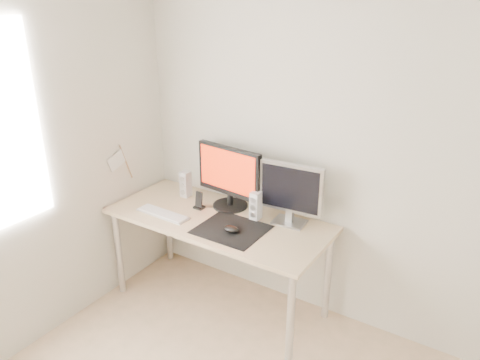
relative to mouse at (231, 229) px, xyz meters
The scene contains 11 objects.
wall_back 1.01m from the mouse, 34.03° to the left, with size 3.50×3.50×0.00m, color silver.
mousepad 0.04m from the mouse, 123.69° to the left, with size 0.45×0.40×0.00m, color black.
mouse is the anchor object (origin of this frame).
desk 0.25m from the mouse, 147.73° to the left, with size 1.60×0.70×0.73m.
main_monitor 0.46m from the mouse, 125.69° to the left, with size 0.55×0.29×0.47m.
second_monitor 0.47m from the mouse, 50.86° to the left, with size 0.45×0.18×0.43m.
speaker_left 0.69m from the mouse, 154.70° to the left, with size 0.07×0.08×0.20m.
speaker_right 0.27m from the mouse, 82.33° to the left, with size 0.07×0.08×0.20m.
keyboard 0.56m from the mouse, behind, with size 0.42×0.13×0.02m.
phone_dock 0.44m from the mouse, 156.47° to the left, with size 0.07×0.06×0.13m.
pennant 1.03m from the mouse, behind, with size 0.01×0.23×0.29m.
Camera 1 is at (0.80, -1.03, 2.24)m, focal length 35.00 mm.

